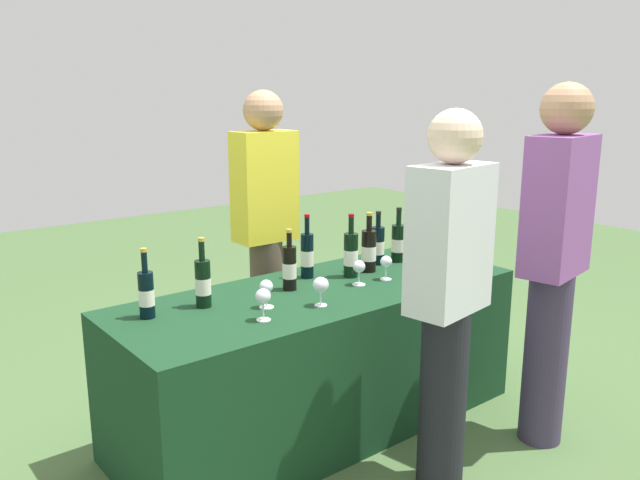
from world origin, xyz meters
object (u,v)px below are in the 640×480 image
object	(u,v)px
wine_glass_0	(263,298)
wine_glass_2	(321,286)
wine_glass_3	(359,268)
wine_bottle_0	(146,294)
wine_bottle_2	(289,268)
wine_bottle_6	(378,245)
wine_glass_1	(266,288)
wine_glass_5	(435,258)
wine_bottle_4	(351,254)
guest_0	(448,290)
wine_bottle_3	(307,255)
wine_bottle_7	(398,242)
wine_bottle_5	(369,250)
server_pouring	(265,223)
wine_glass_4	(386,263)
guest_1	(555,253)
wine_bottle_1	(203,283)

from	to	relation	value
wine_glass_0	wine_glass_2	size ratio (longest dim) A/B	1.04
wine_glass_3	wine_bottle_0	bearing A→B (deg)	168.25
wine_bottle_2	wine_bottle_6	size ratio (longest dim) A/B	1.00
wine_glass_1	wine_glass_5	distance (m)	0.99
wine_bottle_4	guest_0	bearing A→B (deg)	-102.37
wine_bottle_3	wine_glass_2	world-z (taller)	wine_bottle_3
wine_bottle_6	guest_0	world-z (taller)	guest_0
wine_bottle_0	guest_0	distance (m)	1.27
wine_bottle_0	wine_bottle_4	distance (m)	1.10
wine_bottle_7	guest_0	xyz separation A→B (m)	(-0.59, -0.86, 0.05)
wine_bottle_4	wine_bottle_5	distance (m)	0.14
wine_bottle_3	server_pouring	bearing A→B (deg)	83.45
wine_bottle_0	wine_glass_5	world-z (taller)	wine_bottle_0
wine_bottle_4	wine_glass_5	bearing A→B (deg)	-36.74
wine_bottle_5	wine_glass_1	xyz separation A→B (m)	(-0.77, -0.15, -0.03)
wine_bottle_5	server_pouring	bearing A→B (deg)	115.70
wine_bottle_5	wine_bottle_7	xyz separation A→B (m)	(0.27, 0.05, -0.01)
wine_bottle_0	server_pouring	xyz separation A→B (m)	(0.96, 0.52, 0.11)
wine_bottle_6	server_pouring	bearing A→B (deg)	130.08
wine_bottle_3	wine_glass_5	size ratio (longest dim) A/B	2.39
wine_bottle_4	wine_glass_1	xyz separation A→B (m)	(-0.62, -0.14, -0.03)
wine_glass_3	wine_glass_5	bearing A→B (deg)	-16.90
wine_glass_4	server_pouring	distance (m)	0.80
wine_bottle_5	server_pouring	distance (m)	0.65
wine_bottle_2	guest_1	world-z (taller)	guest_1
wine_bottle_2	server_pouring	xyz separation A→B (m)	(0.25, 0.58, 0.10)
wine_bottle_1	wine_bottle_3	distance (m)	0.65
wine_bottle_7	guest_1	xyz separation A→B (m)	(0.08, -0.93, 0.11)
wine_bottle_1	wine_bottle_3	xyz separation A→B (m)	(0.65, 0.08, 0.01)
wine_bottle_5	wine_glass_0	distance (m)	0.91
wine_bottle_5	wine_bottle_7	size ratio (longest dim) A/B	1.03
wine_bottle_3	wine_bottle_4	size ratio (longest dim) A/B	1.00
wine_bottle_2	guest_0	bearing A→B (deg)	-75.75
wine_glass_0	wine_glass_3	size ratio (longest dim) A/B	1.10
wine_bottle_6	guest_0	bearing A→B (deg)	-117.27
wine_bottle_3	wine_glass_5	xyz separation A→B (m)	(0.54, -0.39, -0.02)
wine_bottle_3	wine_bottle_7	distance (m)	0.61
wine_bottle_5	wine_glass_3	size ratio (longest dim) A/B	2.53
wine_glass_5	guest_0	size ratio (longest dim) A/B	0.09
wine_bottle_1	wine_bottle_5	distance (m)	0.98
wine_glass_4	wine_glass_5	world-z (taller)	wine_glass_5
wine_bottle_5	guest_0	distance (m)	0.88
wine_glass_2	server_pouring	size ratio (longest dim) A/B	0.08
wine_bottle_7	wine_glass_2	size ratio (longest dim) A/B	2.31
wine_glass_3	server_pouring	world-z (taller)	server_pouring
wine_bottle_5	wine_glass_5	size ratio (longest dim) A/B	2.30
wine_bottle_5	wine_glass_1	bearing A→B (deg)	-168.69
wine_glass_2	wine_glass_0	bearing A→B (deg)	179.31
wine_bottle_4	wine_bottle_6	distance (m)	0.30
wine_bottle_5	wine_glass_5	world-z (taller)	wine_bottle_5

